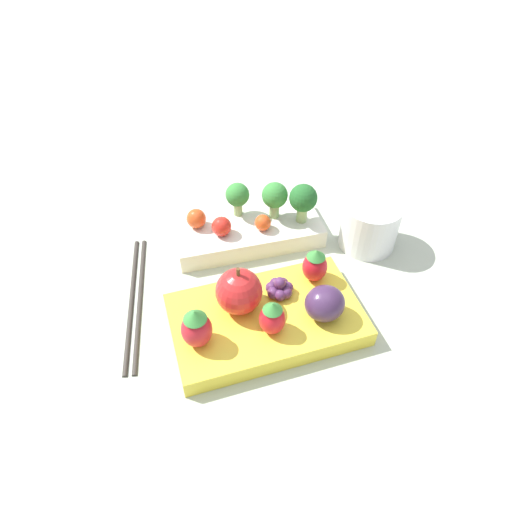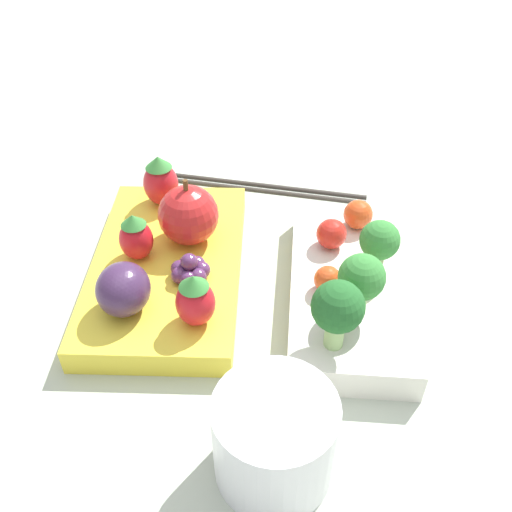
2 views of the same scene
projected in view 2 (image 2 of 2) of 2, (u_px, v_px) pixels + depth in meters
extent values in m
plane|color=#ADB7A3|center=(265.00, 283.00, 0.49)|extent=(4.00, 4.00, 0.00)
cube|color=silver|center=(349.00, 288.00, 0.47)|extent=(0.20, 0.10, 0.03)
cube|color=yellow|center=(167.00, 268.00, 0.49)|extent=(0.22, 0.14, 0.02)
cylinder|color=#93B770|center=(334.00, 333.00, 0.40)|extent=(0.01, 0.01, 0.02)
sphere|color=#236028|center=(338.00, 307.00, 0.38)|extent=(0.04, 0.04, 0.04)
cylinder|color=#93B770|center=(358.00, 302.00, 0.42)|extent=(0.01, 0.01, 0.02)
sphere|color=#388438|center=(362.00, 277.00, 0.41)|extent=(0.03, 0.03, 0.03)
cylinder|color=#93B770|center=(376.00, 262.00, 0.46)|extent=(0.01, 0.01, 0.02)
sphere|color=#388438|center=(380.00, 240.00, 0.44)|extent=(0.03, 0.03, 0.03)
sphere|color=#DB4C1E|center=(358.00, 214.00, 0.50)|extent=(0.03, 0.03, 0.03)
sphere|color=#DB4C1E|center=(328.00, 279.00, 0.44)|extent=(0.02, 0.02, 0.02)
sphere|color=red|center=(331.00, 234.00, 0.48)|extent=(0.03, 0.03, 0.03)
sphere|color=red|center=(188.00, 215.00, 0.49)|extent=(0.05, 0.05, 0.05)
cylinder|color=brown|center=(186.00, 186.00, 0.47)|extent=(0.00, 0.00, 0.01)
ellipsoid|color=red|center=(195.00, 303.00, 0.42)|extent=(0.03, 0.03, 0.04)
cone|color=#388438|center=(193.00, 282.00, 0.40)|extent=(0.02, 0.02, 0.01)
ellipsoid|color=red|center=(135.00, 243.00, 0.47)|extent=(0.03, 0.03, 0.04)
cone|color=#388438|center=(131.00, 224.00, 0.46)|extent=(0.02, 0.02, 0.01)
ellipsoid|color=red|center=(161.00, 184.00, 0.53)|extent=(0.03, 0.03, 0.04)
cone|color=#388438|center=(158.00, 162.00, 0.52)|extent=(0.02, 0.02, 0.01)
ellipsoid|color=#42284C|center=(123.00, 289.00, 0.43)|extent=(0.04, 0.04, 0.04)
sphere|color=#562D5B|center=(188.00, 279.00, 0.45)|extent=(0.01, 0.01, 0.01)
sphere|color=#562D5B|center=(198.00, 277.00, 0.46)|extent=(0.01, 0.01, 0.01)
sphere|color=#562D5B|center=(202.00, 270.00, 0.46)|extent=(0.01, 0.01, 0.01)
sphere|color=#562D5B|center=(197.00, 264.00, 0.47)|extent=(0.01, 0.01, 0.01)
sphere|color=#562D5B|center=(187.00, 264.00, 0.47)|extent=(0.01, 0.01, 0.01)
sphere|color=#562D5B|center=(179.00, 269.00, 0.46)|extent=(0.01, 0.01, 0.01)
sphere|color=#562D5B|center=(180.00, 275.00, 0.46)|extent=(0.01, 0.01, 0.01)
sphere|color=#562D5B|center=(189.00, 262.00, 0.45)|extent=(0.01, 0.01, 0.01)
cylinder|color=white|center=(274.00, 439.00, 0.34)|extent=(0.08, 0.08, 0.07)
cylinder|color=#332D28|center=(265.00, 189.00, 0.60)|extent=(0.03, 0.21, 0.01)
cylinder|color=#332D28|center=(267.00, 184.00, 0.60)|extent=(0.03, 0.21, 0.01)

